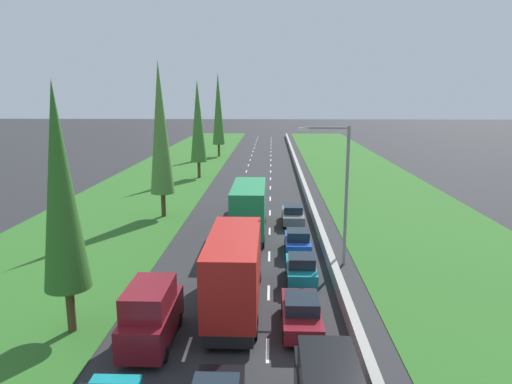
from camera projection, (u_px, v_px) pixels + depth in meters
ground_plane at (258, 175)px, 64.24m from camera, size 300.00×300.00×0.00m
grass_verge_left at (167, 174)px, 64.65m from camera, size 14.00×140.00×0.04m
grass_verge_right at (363, 175)px, 63.76m from camera, size 14.00×140.00×0.04m
median_barrier at (299, 172)px, 63.96m from camera, size 0.44×120.00×0.85m
lane_markings at (258, 175)px, 64.24m from camera, size 3.64×116.00×0.01m
maroon_van_left_lane at (151, 314)px, 20.46m from camera, size 1.96×4.90×2.82m
maroon_sedan_right_lane at (301, 313)px, 21.89m from camera, size 1.82×4.50×1.64m
red_box_truck_centre_lane at (235, 268)px, 23.71m from camera, size 2.46×9.40×4.18m
teal_hatchback_right_lane at (301, 269)px, 27.35m from camera, size 1.74×3.90×1.72m
blue_hatchback_right_lane at (298, 242)px, 32.40m from camera, size 1.74×3.90×1.72m
grey_sedan_right_lane at (293, 214)px, 39.85m from camera, size 1.82×4.50×1.64m
green_box_truck_centre_lane at (249, 208)px, 36.23m from camera, size 2.46×9.40×4.18m
teal_van_centre_lane at (250, 195)px, 44.79m from camera, size 1.96×4.90×2.82m
green_hatchback_centre_lane at (256, 185)px, 52.46m from camera, size 1.74×3.90×1.72m
poplar_tree_nearest at (60, 188)px, 20.41m from camera, size 2.09×2.09×11.53m
poplar_tree_second at (160, 129)px, 40.71m from camera, size 2.14×2.14×13.78m
poplar_tree_third at (198, 121)px, 60.51m from camera, size 2.12×2.12×12.78m
poplar_tree_fourth at (218, 109)px, 81.65m from camera, size 2.17×2.17×14.62m
street_light_mast at (341, 186)px, 29.37m from camera, size 3.20×0.28×9.00m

